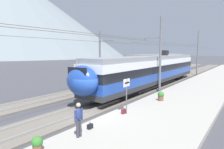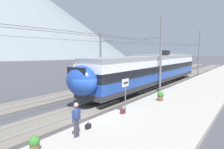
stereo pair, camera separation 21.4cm
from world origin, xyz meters
name	(u,v)px [view 1 (the left image)]	position (x,y,z in m)	size (l,w,h in m)	color
ground_plane	(94,116)	(0.00, 0.00, 0.00)	(400.00, 400.00, 0.00)	#424247
platform_slab	(147,126)	(0.00, -3.98, 0.15)	(120.00, 6.00, 0.29)	#A39E93
track_near	(80,111)	(0.00, 1.29, 0.07)	(120.00, 3.00, 0.28)	#6B6359
track_far	(39,101)	(0.00, 6.32, 0.07)	(120.00, 3.00, 0.28)	#6B6359
train_near_platform	(152,69)	(12.26, 1.29, 2.22)	(25.56, 2.91, 4.27)	#2D2D30
train_far_track	(159,63)	(27.02, 6.32, 2.22)	(23.51, 2.94, 4.27)	#2D2D30
catenary_mast_mid	(159,53)	(10.38, -0.40, 4.19)	(41.63, 2.12, 8.08)	slate
catenary_mast_east	(197,53)	(27.98, -0.40, 4.14)	(41.63, 2.12, 8.03)	slate
catenary_mast_far_side	(101,56)	(11.11, 8.27, 3.77)	(41.63, 2.43, 7.10)	slate
platform_sign	(127,88)	(0.88, -2.07, 2.00)	(0.70, 0.08, 2.33)	#59595B
passenger_walking	(79,118)	(-3.50, -2.08, 1.24)	(0.53, 0.22, 1.69)	#383842
handbag_beside_passenger	(90,126)	(-2.43, -1.83, 0.42)	(0.32, 0.18, 0.38)	black
handbag_near_sign	(123,111)	(0.79, -1.91, 0.46)	(0.32, 0.18, 0.44)	maroon
potted_plant_platform_edge	(37,143)	(-5.50, -1.68, 0.65)	(0.46, 0.46, 0.66)	brown
potted_plant_by_shelter	(161,96)	(5.55, -2.59, 0.72)	(0.52, 0.52, 0.78)	brown
mountain_right_ridge	(4,12)	(83.11, 178.57, 40.02)	(218.64, 218.64, 80.05)	slate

